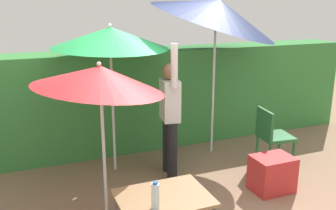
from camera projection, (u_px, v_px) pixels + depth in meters
name	position (u px, v px, depth m)	size (l,w,h in m)	color
ground_plane	(177.00, 193.00, 4.76)	(24.00, 24.00, 0.00)	#937056
hedge_row	(134.00, 99.00, 6.15)	(8.00, 0.70, 1.63)	#38843D
umbrella_rainbow	(110.00, 38.00, 4.94)	(1.58, 1.58, 2.10)	silver
umbrella_orange	(100.00, 78.00, 3.95)	(1.45, 1.43, 1.80)	silver
umbrella_yellow	(216.00, 11.00, 5.54)	(2.08, 2.00, 2.82)	silver
person_vendor	(170.00, 112.00, 5.02)	(0.27, 0.56, 1.88)	black
chair_plastic	(272.00, 134.00, 5.40)	(0.50, 0.50, 0.89)	#236633
cooler_box	(272.00, 174.00, 4.78)	(0.52, 0.39, 0.47)	red
crate_cardboard	(172.00, 202.00, 4.18)	(0.41, 0.30, 0.38)	#9E7A4C
folding_table	(164.00, 206.00, 3.24)	(0.80, 0.60, 0.75)	#4C4C51
bottle_water	(155.00, 196.00, 2.99)	(0.07, 0.07, 0.24)	silver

